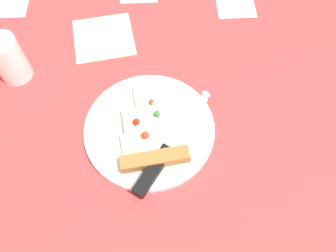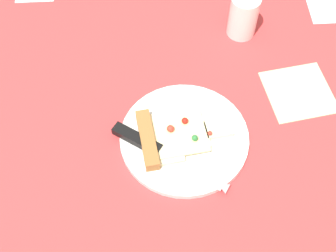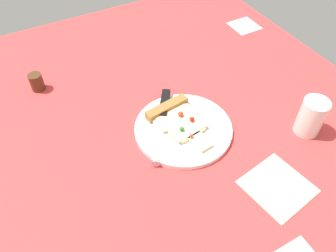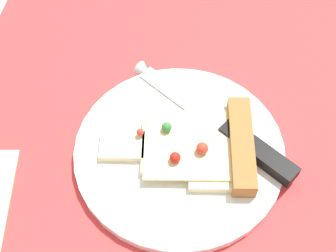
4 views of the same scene
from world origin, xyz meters
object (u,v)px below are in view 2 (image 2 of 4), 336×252
at_px(knife, 158,151).
at_px(napkin, 299,92).
at_px(pizza_slice, 171,136).
at_px(drinking_glass, 243,16).
at_px(plate, 184,138).

height_order(knife, napkin, knife).
bearing_deg(knife, napkin, 148.23).
xyz_separation_m(pizza_slice, drinking_glass, (-0.27, 0.17, 0.03)).
bearing_deg(drinking_glass, plate, -28.36).
relative_size(plate, drinking_glass, 2.52).
distance_m(drinking_glass, napkin, 0.20).
height_order(knife, drinking_glass, drinking_glass).
bearing_deg(pizza_slice, plate, 89.69).
xyz_separation_m(plate, napkin, (-0.10, 0.24, -0.00)).
xyz_separation_m(plate, pizza_slice, (0.00, -0.03, 0.01)).
bearing_deg(knife, drinking_glass, -178.76).
xyz_separation_m(knife, drinking_glass, (-0.30, 0.20, 0.03)).
height_order(plate, napkin, plate).
distance_m(plate, napkin, 0.26).
bearing_deg(plate, drinking_glass, 151.64).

